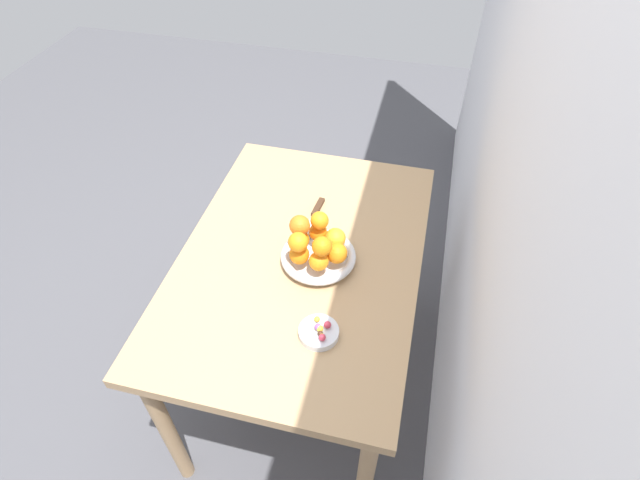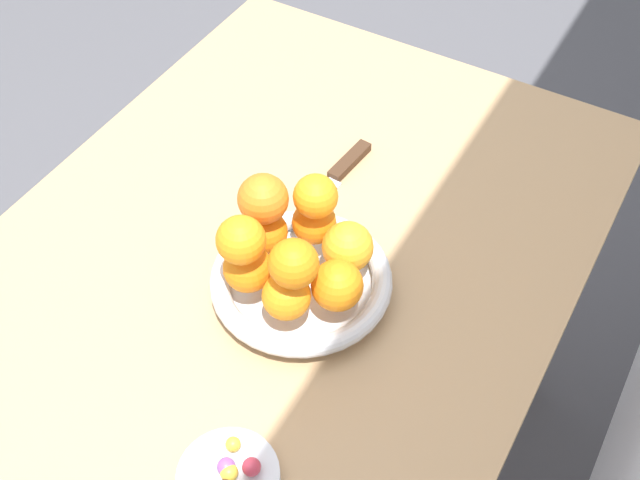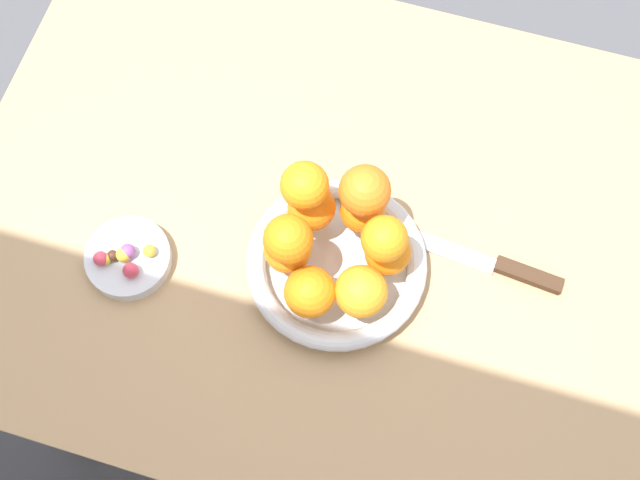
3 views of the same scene
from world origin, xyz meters
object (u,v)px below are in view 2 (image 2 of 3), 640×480
Objects in this scene: candy_dish at (229,479)px; orange_2 at (348,247)px; dining_table at (271,305)px; fruit_bowl at (301,282)px; orange_4 at (267,232)px; orange_5 at (248,268)px; orange_8 at (261,199)px; candy_ball_4 at (224,467)px; orange_3 at (314,222)px; knife at (329,187)px; candy_ball_3 at (252,467)px; orange_7 at (294,264)px; candy_ball_1 at (229,472)px; candy_ball_5 at (226,467)px; orange_1 at (337,285)px; orange_6 at (316,196)px; orange_9 at (241,240)px; orange_0 at (286,296)px; candy_ball_7 at (233,444)px.

orange_2 reaches higher than candy_dish.
dining_table is 4.67× the size of fruit_bowl.
orange_4 is 0.06m from orange_5.
candy_ball_4 is (0.28, 0.12, -0.10)m from orange_8.
candy_dish is 0.25m from orange_5.
orange_3 is 0.22× the size of knife.
orange_2 is at bearing -171.48° from candy_ball_3.
candy_ball_4 is (-0.00, -0.01, 0.02)m from candy_dish.
orange_5 is at bearing -95.30° from orange_7.
candy_ball_5 is (-0.00, -0.01, 0.00)m from candy_ball_1.
candy_ball_4 is (0.25, -0.00, -0.04)m from orange_1.
orange_2 is 3.19× the size of candy_ball_3.
orange_4 is (-0.02, -0.06, 0.05)m from fruit_bowl.
orange_2 is at bearing 168.79° from orange_7.
orange_6 is 0.89× the size of orange_8.
orange_1 is 1.10× the size of orange_3.
orange_1 is at bearing 16.99° from orange_2.
orange_6 is 0.07m from orange_8.
dining_table is 19.01× the size of orange_4.
orange_8 is at bearing -102.04° from fruit_bowl.
orange_6 is at bearing 126.40° from dining_table.
dining_table is 0.23m from orange_9.
candy_ball_4 is 0.72× the size of candy_ball_5.
orange_1 reaches higher than candy_ball_5.
orange_0 is at bearing 44.86° from orange_4.
candy_ball_3 is at bearing 29.86° from orange_8.
candy_ball_1 reaches higher than knife.
orange_9 is at bearing -70.42° from orange_1.
orange_3 is 0.34m from candy_ball_4.
orange_8 reaches higher than orange_7.
orange_6 is 0.95× the size of orange_7.
dining_table is 0.16m from orange_4.
candy_ball_1 is at bearing 59.24° from candy_ball_5.
knife is (-0.45, -0.13, -0.03)m from candy_ball_1.
candy_dish is (0.28, 0.13, 0.10)m from dining_table.
orange_9 is (0.06, -0.05, 0.11)m from fruit_bowl.
orange_1 is 0.11m from orange_3.
orange_7 reaches higher than orange_0.
knife is at bearing -162.15° from orange_0.
orange_4 is 0.31m from candy_ball_4.
orange_4 is at bearing -105.21° from orange_1.
orange_5 is (0.11, -0.03, 0.00)m from orange_3.
candy_ball_1 is at bearing 14.68° from orange_3.
candy_ball_1 reaches higher than dining_table.
candy_ball_3 reaches higher than candy_dish.
knife is at bearing -148.26° from orange_1.
orange_5 is 4.19× the size of candy_ball_4.
candy_ball_1 is at bearing 71.52° from candy_ball_4.
candy_ball_7 is (-0.03, -0.01, -0.00)m from candy_ball_5.
orange_6 is at bearing -101.97° from orange_2.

